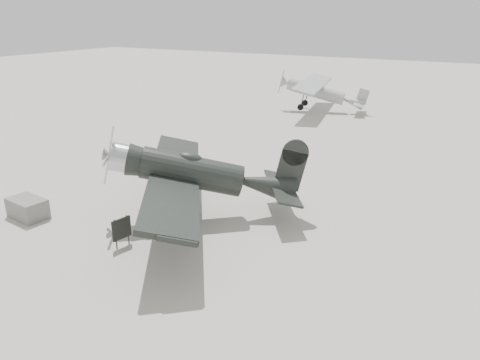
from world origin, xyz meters
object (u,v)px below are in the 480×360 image
object	(u,v)px
sign_board	(122,229)
lowwing_monoplane	(201,174)
highwing_monoplane	(319,90)
equipment_block	(28,208)

from	to	relation	value
sign_board	lowwing_monoplane	bearing A→B (deg)	83.69
highwing_monoplane	sign_board	xyz separation A→B (m)	(2.64, -28.70, -1.25)
equipment_block	sign_board	world-z (taller)	sign_board
highwing_monoplane	lowwing_monoplane	bearing A→B (deg)	-92.68
lowwing_monoplane	equipment_block	xyz separation A→B (m)	(-6.73, -3.78, -1.59)
highwing_monoplane	sign_board	bearing A→B (deg)	-96.17
equipment_block	lowwing_monoplane	bearing A→B (deg)	29.34
equipment_block	highwing_monoplane	bearing A→B (deg)	84.23
sign_board	equipment_block	bearing A→B (deg)	-168.82
highwing_monoplane	sign_board	distance (m)	28.85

